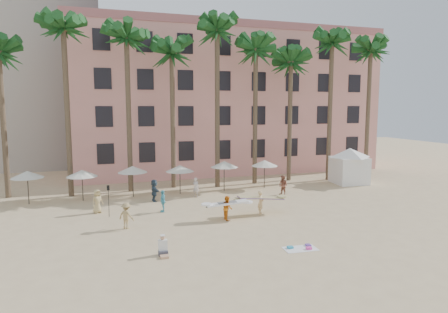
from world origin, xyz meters
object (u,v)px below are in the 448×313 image
carrier_yellow (261,201)px  carrier_white (227,207)px  pink_hotel (221,103)px  cabana (349,163)px

carrier_yellow → carrier_white: 2.80m
pink_hotel → carrier_yellow: size_ratio=10.56×
cabana → carrier_white: size_ratio=1.73×
carrier_yellow → carrier_white: bearing=-166.2°
cabana → carrier_yellow: (-12.75, -7.80, -1.10)m
pink_hotel → carrier_white: size_ratio=12.29×
cabana → carrier_white: bearing=-151.3°
carrier_yellow → carrier_white: carrier_yellow is taller
carrier_yellow → carrier_white: size_ratio=1.16×
carrier_white → cabana: bearing=28.7°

